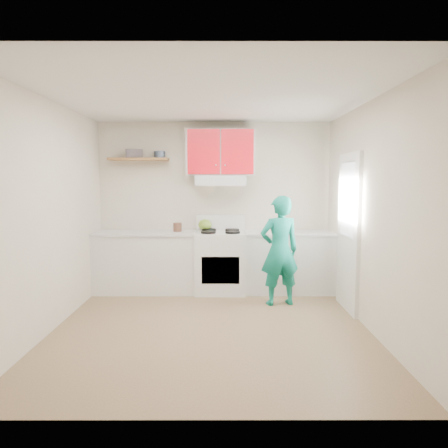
{
  "coord_description": "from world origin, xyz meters",
  "views": [
    {
      "loc": [
        0.14,
        -4.73,
        1.7
      ],
      "look_at": [
        0.15,
        0.55,
        1.15
      ],
      "focal_mm": 33.74,
      "sensor_mm": 36.0,
      "label": 1
    }
  ],
  "objects_px": {
    "stove": "(221,262)",
    "tin": "(160,155)",
    "person": "(280,251)",
    "kettle": "(205,225)",
    "crock": "(177,228)"
  },
  "relations": [
    {
      "from": "tin",
      "to": "kettle",
      "type": "distance_m",
      "value": 1.28
    },
    {
      "from": "crock",
      "to": "tin",
      "type": "bearing_deg",
      "value": 157.46
    },
    {
      "from": "stove",
      "to": "crock",
      "type": "height_order",
      "value": "crock"
    },
    {
      "from": "crock",
      "to": "stove",
      "type": "bearing_deg",
      "value": -5.6
    },
    {
      "from": "stove",
      "to": "tin",
      "type": "height_order",
      "value": "tin"
    },
    {
      "from": "stove",
      "to": "kettle",
      "type": "xyz_separation_m",
      "value": [
        -0.25,
        0.2,
        0.55
      ]
    },
    {
      "from": "tin",
      "to": "person",
      "type": "distance_m",
      "value": 2.35
    },
    {
      "from": "stove",
      "to": "crock",
      "type": "xyz_separation_m",
      "value": [
        -0.66,
        0.06,
        0.52
      ]
    },
    {
      "from": "crock",
      "to": "person",
      "type": "distance_m",
      "value": 1.65
    },
    {
      "from": "stove",
      "to": "person",
      "type": "height_order",
      "value": "person"
    },
    {
      "from": "tin",
      "to": "crock",
      "type": "distance_m",
      "value": 1.15
    },
    {
      "from": "stove",
      "to": "person",
      "type": "bearing_deg",
      "value": -39.43
    },
    {
      "from": "person",
      "to": "kettle",
      "type": "bearing_deg",
      "value": -52.33
    },
    {
      "from": "stove",
      "to": "kettle",
      "type": "distance_m",
      "value": 0.63
    },
    {
      "from": "person",
      "to": "crock",
      "type": "bearing_deg",
      "value": -39.25
    }
  ]
}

